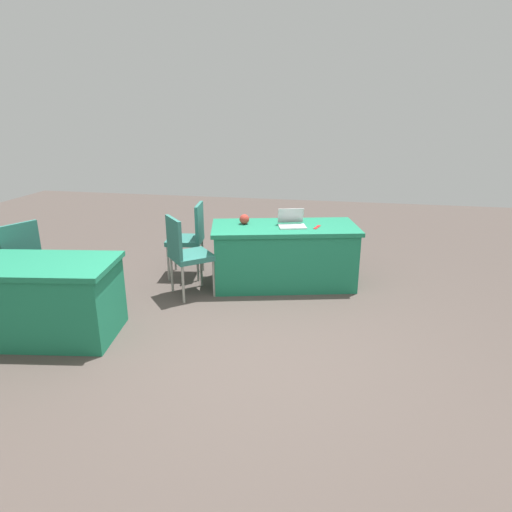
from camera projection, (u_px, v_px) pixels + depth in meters
name	position (u px, v px, depth m)	size (l,w,h in m)	color
ground_plane	(251.00, 353.00, 4.03)	(14.40, 14.40, 0.00)	#4C423D
table_foreground	(284.00, 255.00, 5.51)	(1.91, 1.20, 0.76)	#1E7A56
table_mid_left	(38.00, 299.00, 4.22)	(1.60, 0.99, 0.76)	#1E7A56
chair_near_front	(190.00, 235.00, 5.73)	(0.50, 0.50, 0.97)	#9E9993
chair_tucked_left	(185.00, 251.00, 5.11)	(0.62, 0.62, 0.96)	#9E9993
chair_tucked_right	(17.00, 258.00, 4.85)	(0.58, 0.58, 0.97)	#9E9993
laptop_silver	(292.00, 223.00, 5.35)	(0.38, 0.36, 0.21)	silver
yarn_ball	(244.00, 219.00, 5.45)	(0.12, 0.12, 0.12)	#B2382D
scissors_red	(317.00, 227.00, 5.31)	(0.18, 0.04, 0.01)	red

